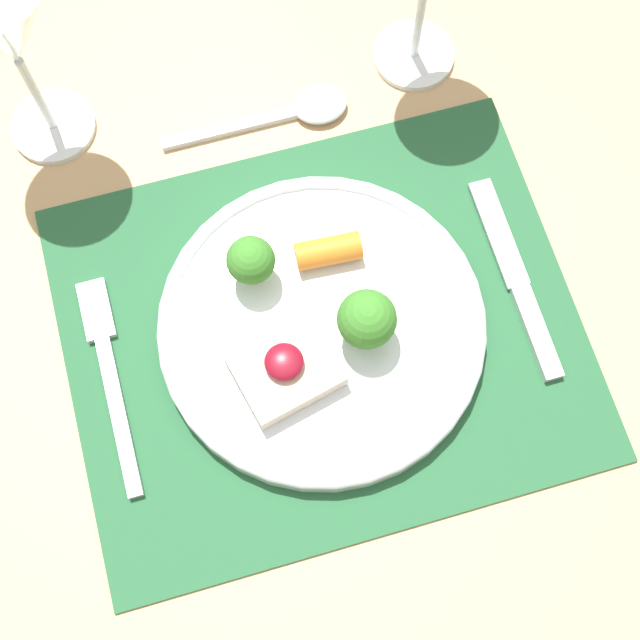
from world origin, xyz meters
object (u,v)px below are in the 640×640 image
object	(u,v)px
dinner_plate	(319,323)
spoon	(299,110)
fork	(109,369)
knife	(520,290)
wine_glass_far	(2,30)

from	to	relation	value
dinner_plate	spoon	world-z (taller)	dinner_plate
fork	knife	size ratio (longest dim) A/B	1.00
fork	wine_glass_far	distance (m)	0.27
dinner_plate	spoon	size ratio (longest dim) A/B	1.56
knife	spoon	size ratio (longest dim) A/B	1.08
dinner_plate	wine_glass_far	distance (m)	0.33
knife	wine_glass_far	distance (m)	0.46
spoon	wine_glass_far	size ratio (longest dim) A/B	0.89
dinner_plate	spoon	distance (m)	0.21
dinner_plate	wine_glass_far	bearing A→B (deg)	125.34
spoon	fork	bearing A→B (deg)	-142.71
dinner_plate	knife	xyz separation A→B (m)	(0.17, -0.01, -0.01)
dinner_plate	wine_glass_far	xyz separation A→B (m)	(-0.18, 0.25, 0.12)
dinner_plate	fork	bearing A→B (deg)	175.87
knife	wine_glass_far	bearing A→B (deg)	140.82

